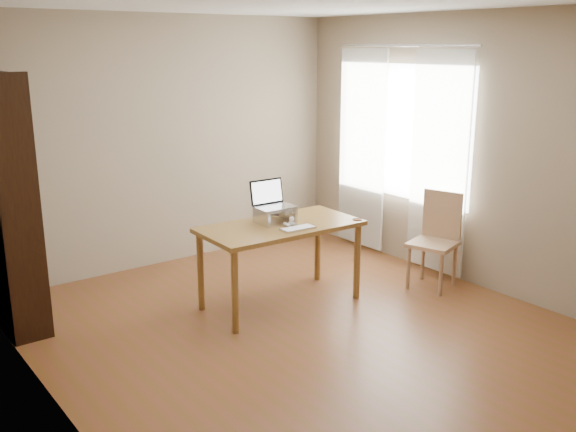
% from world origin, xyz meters
% --- Properties ---
extents(room, '(4.04, 4.54, 2.64)m').
position_xyz_m(room, '(0.03, 0.01, 1.30)').
color(room, brown).
rests_on(room, ground).
extents(bookshelf, '(0.30, 0.90, 2.10)m').
position_xyz_m(bookshelf, '(-1.83, 1.55, 1.05)').
color(bookshelf, black).
rests_on(bookshelf, ground).
extents(curtains, '(0.03, 1.90, 2.25)m').
position_xyz_m(curtains, '(1.92, 0.80, 1.17)').
color(curtains, white).
rests_on(curtains, ground).
extents(desk, '(1.45, 0.76, 0.75)m').
position_xyz_m(desk, '(0.18, 0.55, 0.65)').
color(desk, brown).
rests_on(desk, ground).
extents(laptop_stand, '(0.32, 0.25, 0.13)m').
position_xyz_m(laptop_stand, '(0.18, 0.63, 0.83)').
color(laptop_stand, silver).
rests_on(laptop_stand, desk).
extents(laptop, '(0.34, 0.29, 0.24)m').
position_xyz_m(laptop, '(0.18, 0.69, 0.94)').
color(laptop, silver).
rests_on(laptop, laptop_stand).
extents(keyboard, '(0.31, 0.15, 0.02)m').
position_xyz_m(keyboard, '(0.21, 0.33, 0.76)').
color(keyboard, silver).
rests_on(keyboard, desk).
extents(coaster, '(0.09, 0.09, 0.01)m').
position_xyz_m(coaster, '(0.83, 0.25, 0.75)').
color(coaster, brown).
rests_on(coaster, desk).
extents(cat, '(0.24, 0.48, 0.15)m').
position_xyz_m(cat, '(0.22, 0.66, 0.81)').
color(cat, '#463C37').
rests_on(cat, desk).
extents(chair, '(0.51, 0.51, 0.93)m').
position_xyz_m(chair, '(1.66, -0.01, 0.50)').
color(chair, '#9E7255').
rests_on(chair, ground).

